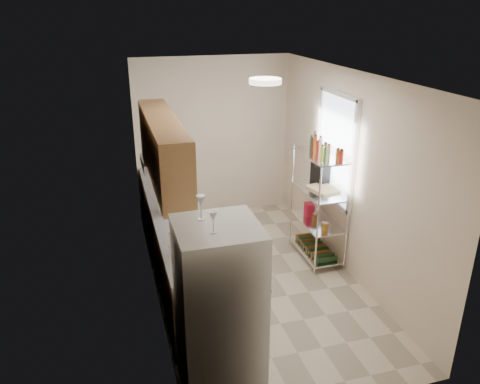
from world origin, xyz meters
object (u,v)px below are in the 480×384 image
object	(u,v)px
refrigerator	(219,313)
espresso_machine	(321,172)
frying_pan_large	(170,199)
rice_cooker	(169,204)
cutting_board	(324,189)

from	to	relation	value
refrigerator	espresso_machine	world-z (taller)	refrigerator
frying_pan_large	espresso_machine	bearing A→B (deg)	9.27
rice_cooker	espresso_machine	bearing A→B (deg)	4.42
cutting_board	espresso_machine	size ratio (longest dim) A/B	1.36
refrigerator	cutting_board	size ratio (longest dim) A/B	4.09
refrigerator	frying_pan_large	world-z (taller)	refrigerator
refrigerator	rice_cooker	world-z (taller)	refrigerator
cutting_board	espresso_machine	world-z (taller)	espresso_machine
rice_cooker	cutting_board	bearing A→B (deg)	-2.79
rice_cooker	espresso_machine	world-z (taller)	espresso_machine
rice_cooker	cutting_board	distance (m)	2.06
frying_pan_large	cutting_board	distance (m)	2.05
rice_cooker	espresso_machine	distance (m)	2.14
rice_cooker	espresso_machine	size ratio (longest dim) A/B	0.84
frying_pan_large	rice_cooker	bearing A→B (deg)	-85.49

